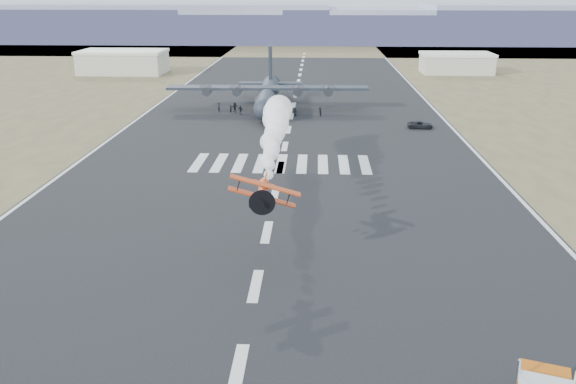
# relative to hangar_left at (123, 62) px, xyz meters

# --- Properties ---
(ground) EXTENTS (500.00, 500.00, 0.00)m
(ground) POSITION_rel_hangar_left_xyz_m (52.00, -145.00, -3.41)
(ground) COLOR black
(ground) RESTS_ON ground
(scrub_far) EXTENTS (500.00, 80.00, 0.00)m
(scrub_far) POSITION_rel_hangar_left_xyz_m (52.00, 85.00, -3.41)
(scrub_far) COLOR brown
(scrub_far) RESTS_ON ground
(runway_markings) EXTENTS (60.00, 260.00, 0.01)m
(runway_markings) POSITION_rel_hangar_left_xyz_m (52.00, -85.00, -3.40)
(runway_markings) COLOR silver
(runway_markings) RESTS_ON ground
(ridge_seg_b) EXTENTS (150.00, 50.00, 15.00)m
(ridge_seg_b) POSITION_rel_hangar_left_xyz_m (-78.00, 115.00, 4.09)
(ridge_seg_b) COLOR #8389A7
(ridge_seg_b) RESTS_ON ground
(ridge_seg_c) EXTENTS (150.00, 50.00, 17.00)m
(ridge_seg_c) POSITION_rel_hangar_left_xyz_m (-13.00, 115.00, 5.09)
(ridge_seg_c) COLOR #8389A7
(ridge_seg_c) RESTS_ON ground
(ridge_seg_d) EXTENTS (150.00, 50.00, 13.00)m
(ridge_seg_d) POSITION_rel_hangar_left_xyz_m (52.00, 115.00, 3.09)
(ridge_seg_d) COLOR #8389A7
(ridge_seg_d) RESTS_ON ground
(ridge_seg_e) EXTENTS (150.00, 50.00, 15.00)m
(ridge_seg_e) POSITION_rel_hangar_left_xyz_m (117.00, 115.00, 4.09)
(ridge_seg_e) COLOR #8389A7
(ridge_seg_e) RESTS_ON ground
(hangar_left) EXTENTS (24.50, 14.50, 6.70)m
(hangar_left) POSITION_rel_hangar_left_xyz_m (0.00, 0.00, 0.00)
(hangar_left) COLOR #AEAB9A
(hangar_left) RESTS_ON ground
(hangar_right) EXTENTS (20.50, 12.50, 5.90)m
(hangar_right) POSITION_rel_hangar_left_xyz_m (98.00, 5.00, -0.40)
(hangar_right) COLOR #AEAB9A
(hangar_right) RESTS_ON ground
(aerobatic_biplane) EXTENTS (6.26, 5.78, 3.31)m
(aerobatic_biplane) POSITION_rel_hangar_left_xyz_m (52.27, -128.01, 3.32)
(aerobatic_biplane) COLOR red
(smoke_trail) EXTENTS (4.06, 37.38, 4.06)m
(smoke_trail) POSITION_rel_hangar_left_xyz_m (51.41, -97.66, 3.60)
(smoke_trail) COLOR white
(transport_aircraft) EXTENTS (41.13, 33.89, 11.89)m
(transport_aircraft) POSITION_rel_hangar_left_xyz_m (46.87, -52.86, -0.34)
(transport_aircraft) COLOR #1E252E
(transport_aircraft) RESTS_ON ground
(support_vehicle) EXTENTS (4.65, 2.22, 1.28)m
(support_vehicle) POSITION_rel_hangar_left_xyz_m (75.61, -70.72, -2.77)
(support_vehicle) COLOR black
(support_vehicle) RESTS_ON ground
(crew_a) EXTENTS (0.72, 0.76, 1.65)m
(crew_a) POSITION_rel_hangar_left_xyz_m (39.71, -58.52, -2.58)
(crew_a) COLOR black
(crew_a) RESTS_ON ground
(crew_b) EXTENTS (0.90, 0.58, 1.82)m
(crew_b) POSITION_rel_hangar_left_xyz_m (49.23, -62.20, -2.50)
(crew_b) COLOR black
(crew_b) RESTS_ON ground
(crew_c) EXTENTS (1.21, 1.12, 1.75)m
(crew_c) POSITION_rel_hangar_left_xyz_m (47.44, -62.63, -2.53)
(crew_c) COLOR black
(crew_c) RESTS_ON ground
(crew_d) EXTENTS (1.21, 0.93, 1.84)m
(crew_d) POSITION_rel_hangar_left_xyz_m (41.87, -59.91, -2.49)
(crew_d) COLOR black
(crew_d) RESTS_ON ground
(crew_e) EXTENTS (0.84, 0.59, 1.58)m
(crew_e) POSITION_rel_hangar_left_xyz_m (52.77, -60.64, -2.62)
(crew_e) COLOR black
(crew_e) RESTS_ON ground
(crew_f) EXTENTS (1.63, 1.56, 1.84)m
(crew_f) POSITION_rel_hangar_left_xyz_m (40.28, -56.67, -2.49)
(crew_f) COLOR black
(crew_f) RESTS_ON ground
(crew_g) EXTENTS (0.89, 0.86, 1.88)m
(crew_g) POSITION_rel_hangar_left_xyz_m (37.16, -57.47, -2.47)
(crew_g) COLOR black
(crew_g) RESTS_ON ground
(crew_h) EXTENTS (0.84, 0.99, 1.74)m
(crew_h) POSITION_rel_hangar_left_xyz_m (57.64, -60.70, -2.54)
(crew_h) COLOR black
(crew_h) RESTS_ON ground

